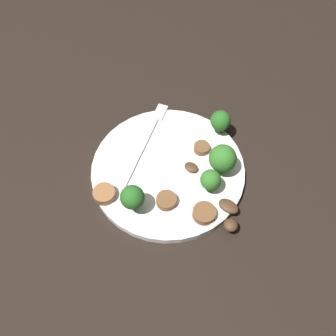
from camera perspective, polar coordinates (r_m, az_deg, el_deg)
name	(u,v)px	position (r m, az deg, el deg)	size (l,w,h in m)	color
ground_plane	(168,172)	(0.63, 0.00, -0.63)	(1.40, 1.40, 0.00)	black
plate	(168,170)	(0.62, 0.00, -0.32)	(0.25, 0.25, 0.01)	white
fork	(148,137)	(0.65, -3.00, 4.69)	(0.18, 0.07, 0.00)	silver
broccoli_floret_0	(211,180)	(0.58, 6.37, -1.79)	(0.03, 0.03, 0.04)	#347525
broccoli_floret_1	(223,156)	(0.60, 8.15, 1.81)	(0.04, 0.04, 0.05)	#347525
broccoli_floret_2	(221,121)	(0.64, 7.85, 6.98)	(0.03, 0.03, 0.04)	#296420
broccoli_floret_3	(132,197)	(0.55, -5.35, -4.41)	(0.04, 0.04, 0.05)	#296420
sausage_slice_0	(202,148)	(0.63, 5.05, 3.00)	(0.03, 0.03, 0.01)	brown
sausage_slice_1	(169,201)	(0.58, 0.19, -4.89)	(0.03, 0.03, 0.01)	brown
sausage_slice_2	(204,213)	(0.57, 5.42, -6.74)	(0.04, 0.04, 0.01)	brown
sausage_slice_3	(104,194)	(0.59, -9.50, -3.85)	(0.03, 0.03, 0.01)	brown
mushroom_0	(228,206)	(0.58, 9.01, -5.64)	(0.03, 0.02, 0.01)	#422B19
mushroom_1	(231,225)	(0.57, 9.34, -8.41)	(0.02, 0.02, 0.01)	#422B19
mushroom_2	(191,168)	(0.61, 3.50, -0.06)	(0.02, 0.02, 0.01)	#422B19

